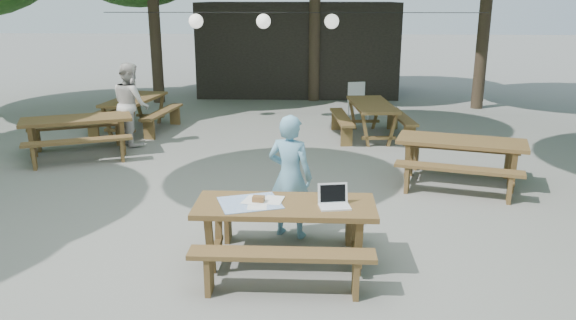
{
  "coord_description": "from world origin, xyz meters",
  "views": [
    {
      "loc": [
        1.01,
        -7.51,
        2.94
      ],
      "look_at": [
        0.7,
        -1.0,
        1.05
      ],
      "focal_mm": 35.0,
      "sensor_mm": 36.0,
      "label": 1
    }
  ],
  "objects_px": {
    "plastic_chair": "(358,109)",
    "second_person": "(131,104)",
    "woman": "(290,177)",
    "main_picnic_table": "(285,234)",
    "picnic_table_nw": "(78,136)"
  },
  "relations": [
    {
      "from": "woman",
      "to": "second_person",
      "type": "relative_size",
      "value": 0.93
    },
    {
      "from": "plastic_chair",
      "to": "woman",
      "type": "bearing_deg",
      "value": -115.48
    },
    {
      "from": "plastic_chair",
      "to": "second_person",
      "type": "bearing_deg",
      "value": -164.9
    },
    {
      "from": "second_person",
      "to": "main_picnic_table",
      "type": "bearing_deg",
      "value": 176.39
    },
    {
      "from": "second_person",
      "to": "plastic_chair",
      "type": "relative_size",
      "value": 1.88
    },
    {
      "from": "main_picnic_table",
      "to": "picnic_table_nw",
      "type": "relative_size",
      "value": 0.85
    },
    {
      "from": "main_picnic_table",
      "to": "woman",
      "type": "distance_m",
      "value": 0.95
    },
    {
      "from": "main_picnic_table",
      "to": "woman",
      "type": "bearing_deg",
      "value": 88.74
    },
    {
      "from": "second_person",
      "to": "plastic_chair",
      "type": "height_order",
      "value": "second_person"
    },
    {
      "from": "picnic_table_nw",
      "to": "plastic_chair",
      "type": "height_order",
      "value": "plastic_chair"
    },
    {
      "from": "main_picnic_table",
      "to": "woman",
      "type": "relative_size",
      "value": 1.27
    },
    {
      "from": "main_picnic_table",
      "to": "second_person",
      "type": "height_order",
      "value": "second_person"
    },
    {
      "from": "woman",
      "to": "picnic_table_nw",
      "type": "bearing_deg",
      "value": -20.6
    },
    {
      "from": "plastic_chair",
      "to": "main_picnic_table",
      "type": "bearing_deg",
      "value": -114.48
    },
    {
      "from": "main_picnic_table",
      "to": "woman",
      "type": "xyz_separation_m",
      "value": [
        0.02,
        0.86,
        0.4
      ]
    }
  ]
}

